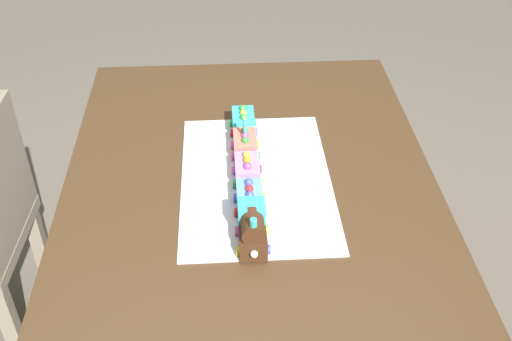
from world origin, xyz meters
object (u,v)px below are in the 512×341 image
object	(u,v)px
cake_car_gondola_turquoise	(243,122)
birthday_candle	(245,124)
cake_car_caboose_coral	(245,145)
cake_car_flatbed_sky_blue	(250,199)
cake_locomotive	(252,228)
cake_car_tanker_lavender	(247,170)
dining_table	(251,218)

from	to	relation	value
cake_car_gondola_turquoise	birthday_candle	world-z (taller)	birthday_candle
birthday_candle	cake_car_gondola_turquoise	bearing A→B (deg)	0.00
cake_car_caboose_coral	birthday_candle	world-z (taller)	birthday_candle
cake_car_flatbed_sky_blue	birthday_candle	size ratio (longest dim) A/B	1.69
cake_car_gondola_turquoise	cake_locomotive	bearing A→B (deg)	-180.00
cake_car_caboose_coral	cake_car_gondola_turquoise	world-z (taller)	same
cake_locomotive	cake_car_tanker_lavender	size ratio (longest dim) A/B	1.40
cake_car_caboose_coral	cake_car_gondola_turquoise	size ratio (longest dim) A/B	1.00
cake_car_caboose_coral	birthday_candle	bearing A→B (deg)	-180.00
cake_car_flatbed_sky_blue	birthday_candle	bearing A→B (deg)	-0.00
cake_car_tanker_lavender	cake_car_gondola_turquoise	size ratio (longest dim) A/B	1.00
dining_table	cake_car_gondola_turquoise	bearing A→B (deg)	1.72
cake_car_tanker_lavender	birthday_candle	world-z (taller)	birthday_candle
cake_locomotive	cake_car_tanker_lavender	xyz separation A→B (m)	(0.25, 0.00, -0.02)
cake_car_tanker_lavender	cake_car_gondola_turquoise	bearing A→B (deg)	0.00
dining_table	cake_car_flatbed_sky_blue	xyz separation A→B (m)	(-0.09, 0.01, 0.14)
cake_locomotive	cake_car_caboose_coral	xyz separation A→B (m)	(0.36, 0.00, -0.02)
dining_table	birthday_candle	world-z (taller)	birthday_candle
cake_locomotive	birthday_candle	size ratio (longest dim) A/B	2.37
cake_car_flatbed_sky_blue	cake_car_tanker_lavender	world-z (taller)	same
cake_locomotive	cake_car_gondola_turquoise	size ratio (longest dim) A/B	1.40
birthday_candle	cake_car_tanker_lavender	bearing A→B (deg)	180.00
cake_car_caboose_coral	birthday_candle	distance (m)	0.07
cake_car_flatbed_sky_blue	cake_locomotive	bearing A→B (deg)	-180.00
dining_table	birthday_candle	xyz separation A→B (m)	(0.15, 0.01, 0.21)
cake_car_tanker_lavender	birthday_candle	size ratio (longest dim) A/B	1.69
cake_locomotive	cake_car_caboose_coral	bearing A→B (deg)	0.00
cake_car_caboose_coral	cake_car_gondola_turquoise	xyz separation A→B (m)	(0.12, 0.00, 0.00)
cake_car_flatbed_sky_blue	cake_car_caboose_coral	xyz separation A→B (m)	(0.24, 0.00, 0.00)
cake_locomotive	birthday_candle	distance (m)	0.36
cake_car_tanker_lavender	birthday_candle	distance (m)	0.13
dining_table	cake_car_caboose_coral	xyz separation A→B (m)	(0.15, 0.01, 0.14)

